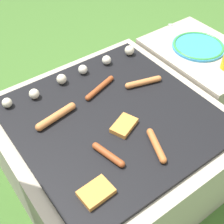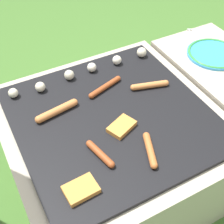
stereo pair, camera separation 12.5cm
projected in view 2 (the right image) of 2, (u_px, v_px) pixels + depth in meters
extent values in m
plane|color=#3D6628|center=(112.00, 176.00, 1.57)|extent=(14.00, 14.00, 0.00)
cube|color=#A89E8C|center=(112.00, 150.00, 1.43)|extent=(0.87, 0.87, 0.42)
cube|color=black|center=(112.00, 117.00, 1.27)|extent=(0.77, 0.77, 0.02)
cube|color=#A89E8C|center=(208.00, 91.00, 1.70)|extent=(0.41, 0.57, 0.43)
cylinder|color=#93421E|center=(100.00, 154.00, 1.11)|extent=(0.05, 0.13, 0.03)
sphere|color=#93421E|center=(89.00, 144.00, 1.15)|extent=(0.03, 0.03, 0.03)
sphere|color=#93421E|center=(111.00, 165.00, 1.08)|extent=(0.03, 0.03, 0.03)
cylinder|color=#B7602D|center=(150.00, 150.00, 1.13)|extent=(0.07, 0.14, 0.03)
sphere|color=#B7602D|center=(146.00, 136.00, 1.17)|extent=(0.03, 0.03, 0.03)
sphere|color=#B7602D|center=(154.00, 166.00, 1.08)|extent=(0.03, 0.03, 0.03)
cylinder|color=#93421E|center=(105.00, 87.00, 1.38)|extent=(0.17, 0.07, 0.02)
sphere|color=#93421E|center=(91.00, 96.00, 1.33)|extent=(0.02, 0.02, 0.02)
sphere|color=#93421E|center=(118.00, 78.00, 1.42)|extent=(0.02, 0.02, 0.02)
cylinder|color=#C6753D|center=(150.00, 85.00, 1.38)|extent=(0.15, 0.07, 0.03)
sphere|color=#C6753D|center=(166.00, 83.00, 1.39)|extent=(0.03, 0.03, 0.03)
sphere|color=#C6753D|center=(133.00, 87.00, 1.37)|extent=(0.03, 0.03, 0.03)
cylinder|color=#C6753D|center=(57.00, 111.00, 1.26)|extent=(0.17, 0.06, 0.03)
sphere|color=#C6753D|center=(74.00, 102.00, 1.30)|extent=(0.03, 0.03, 0.03)
sphere|color=#C6753D|center=(39.00, 120.00, 1.23)|extent=(0.03, 0.03, 0.03)
cube|color=#D18438|center=(81.00, 189.00, 1.01)|extent=(0.11, 0.08, 0.02)
cube|color=#D18438|center=(122.00, 126.00, 1.21)|extent=(0.13, 0.10, 0.02)
sphere|color=beige|center=(13.00, 93.00, 1.33)|extent=(0.04, 0.04, 0.04)
sphere|color=beige|center=(40.00, 87.00, 1.36)|extent=(0.04, 0.04, 0.04)
sphere|color=beige|center=(69.00, 75.00, 1.42)|extent=(0.05, 0.05, 0.05)
sphere|color=silver|center=(92.00, 67.00, 1.46)|extent=(0.04, 0.04, 0.04)
sphere|color=silver|center=(117.00, 60.00, 1.50)|extent=(0.04, 0.04, 0.04)
sphere|color=beige|center=(142.00, 52.00, 1.54)|extent=(0.05, 0.05, 0.05)
cylinder|color=#338CCC|center=(214.00, 54.00, 1.56)|extent=(0.27, 0.27, 0.01)
torus|color=#338C3F|center=(214.00, 53.00, 1.56)|extent=(0.26, 0.26, 0.01)
cylinder|color=silver|center=(191.00, 39.00, 1.67)|extent=(0.11, 0.16, 0.01)
cube|color=silver|center=(189.00, 30.00, 1.74)|extent=(0.02, 0.02, 0.01)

